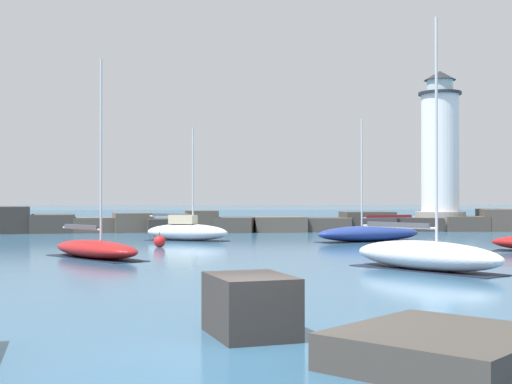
{
  "coord_description": "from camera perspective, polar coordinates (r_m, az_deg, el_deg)",
  "views": [
    {
      "loc": [
        -1.31,
        -14.73,
        3.11
      ],
      "look_at": [
        2.15,
        24.31,
        3.44
      ],
      "focal_mm": 50.0,
      "sensor_mm": 36.0,
      "label": 1
    }
  ],
  "objects": [
    {
      "name": "breakwater_jetty",
      "position": [
        65.64,
        -3.74,
        -2.46
      ],
      "size": [
        56.32,
        6.53,
        2.34
      ],
      "color": "#423D38",
      "rests_on": "ground"
    },
    {
      "name": "ground_plane",
      "position": [
        15.12,
        0.01,
        -12.36
      ],
      "size": [
        600.0,
        600.0,
        0.0
      ],
      "primitive_type": "plane",
      "color": "#336084"
    },
    {
      "name": "sailboat_moored_0",
      "position": [
        37.81,
        -12.74,
        -4.41
      ],
      "size": [
        6.14,
        7.13,
        10.22
      ],
      "color": "maroon",
      "rests_on": "ground"
    },
    {
      "name": "sailboat_moored_3",
      "position": [
        51.25,
        9.06,
        -3.29
      ],
      "size": [
        8.43,
        4.53,
        8.7
      ],
      "color": "navy",
      "rests_on": "ground"
    },
    {
      "name": "foreground_rocks",
      "position": [
        13.78,
        -0.26,
        -11.65
      ],
      "size": [
        16.62,
        7.31,
        1.37
      ],
      "color": "#423D38",
      "rests_on": "ground"
    },
    {
      "name": "sailboat_moored_4",
      "position": [
        52.02,
        -5.58,
        -3.12
      ],
      "size": [
        6.53,
        4.34,
        8.22
      ],
      "color": "white",
      "rests_on": "ground"
    },
    {
      "name": "lighthouse",
      "position": [
        70.45,
        14.51,
        2.47
      ],
      "size": [
        4.78,
        4.78,
        15.29
      ],
      "color": "gray",
      "rests_on": "ground"
    },
    {
      "name": "sailboat_moored_1",
      "position": [
        31.6,
        13.42,
        -4.9
      ],
      "size": [
        5.9,
        7.3,
        10.82
      ],
      "color": "silver",
      "rests_on": "ground"
    },
    {
      "name": "open_sea_beyond",
      "position": [
        125.73,
        -4.47,
        -1.89
      ],
      "size": [
        400.0,
        116.0,
        0.01
      ],
      "color": "#235175",
      "rests_on": "ground"
    },
    {
      "name": "mooring_buoy_orange_near",
      "position": [
        45.34,
        -7.73,
        -3.94
      ],
      "size": [
        0.74,
        0.74,
        0.94
      ],
      "color": "red",
      "rests_on": "ground"
    }
  ]
}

